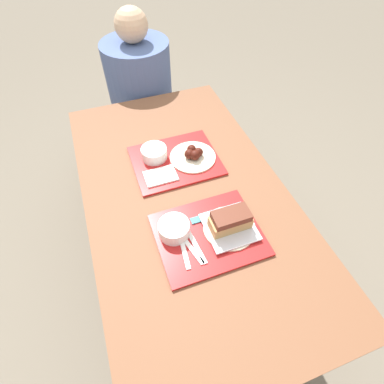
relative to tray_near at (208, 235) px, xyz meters
The scene contains 15 objects.
ground_plane 0.77m from the tray_near, 93.00° to the left, with size 12.00×12.00×0.00m, color #706656.
picnic_table 0.25m from the tray_near, 93.00° to the left, with size 0.81×1.49×0.73m.
picnic_bench_far 1.23m from the tray_near, 90.56° to the left, with size 0.77×0.28×0.48m.
tray_near is the anchor object (origin of this frame).
tray_far 0.41m from the tray_near, 89.14° to the left, with size 0.38×0.32×0.01m.
bowl_coleslaw_near 0.13m from the tray_near, 158.00° to the left, with size 0.12×0.12×0.05m.
brisket_sandwich_plate 0.09m from the tray_near, ahead, with size 0.20×0.20×0.09m.
plastic_fork_near 0.09m from the tray_near, 163.61° to the right, with size 0.06×0.17×0.00m.
plastic_knife_near 0.07m from the tray_near, 158.30° to the right, with size 0.03×0.17×0.00m.
plastic_spoon_near 0.11m from the tray_near, 166.87° to the right, with size 0.03×0.17×0.00m.
condiment_packet 0.08m from the tray_near, 109.68° to the left, with size 0.04×0.03×0.01m.
bowl_coleslaw_far 0.47m from the tray_near, 99.62° to the left, with size 0.12×0.12×0.05m.
wings_plate_far 0.41m from the tray_near, 77.97° to the left, with size 0.21×0.21×0.05m.
napkin_far 0.35m from the tray_near, 104.27° to the left, with size 0.14×0.10×0.01m.
person_seated_across 1.19m from the tray_near, 89.07° to the left, with size 0.39×0.39×0.65m.
Camera 1 is at (-0.25, -0.76, 1.68)m, focal length 28.00 mm.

